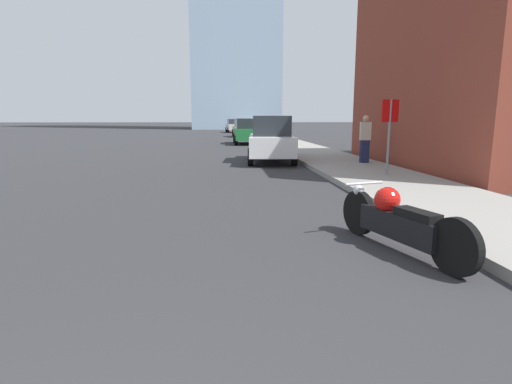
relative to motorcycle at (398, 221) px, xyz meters
name	(u,v)px	position (x,y,z in m)	size (l,w,h in m)	color
sidewalk	(265,135)	(2.12, 35.92, -0.33)	(2.81, 240.00, 0.15)	gray
motorcycle	(398,221)	(0.00, 0.00, 0.00)	(0.92, 2.30, 0.80)	black
parked_car_white	(271,140)	(-0.28, 10.92, 0.48)	(2.08, 4.43, 1.80)	silver
parked_car_green	(247,131)	(-0.51, 22.46, 0.44)	(1.82, 4.27, 1.70)	#1E6B33
parked_car_yellow	(243,128)	(-0.24, 33.48, 0.45)	(1.91, 3.99, 1.71)	gold
parked_car_silver	(234,126)	(-0.61, 45.91, 0.43)	(2.26, 4.50, 1.66)	#BCBCC1
stop_sign	(390,124)	(2.36, 5.93, 1.15)	(0.57, 0.26, 2.05)	slate
pedestrian	(365,139)	(2.81, 8.98, 0.60)	(0.36, 0.23, 1.66)	#1E2347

